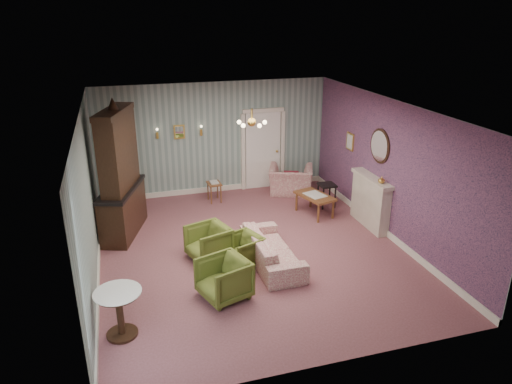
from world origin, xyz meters
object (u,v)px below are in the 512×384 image
object	(u,v)px
dresser	(119,170)
coffee_table	(314,205)
pedestal_table	(120,314)
wingback_chair	(291,176)
fireplace	(370,201)
side_table_black	(326,195)
olive_chair_a	(224,277)
sofa_chintz	(272,244)
olive_chair_b	(242,249)
olive_chair_c	(208,241)

from	to	relation	value
dresser	coffee_table	distance (m)	4.53
dresser	pedestal_table	xyz separation A→B (m)	(-0.18, -3.60, -1.06)
wingback_chair	fireplace	world-z (taller)	fireplace
coffee_table	pedestal_table	size ratio (longest dim) A/B	1.28
coffee_table	side_table_black	size ratio (longest dim) A/B	1.66
olive_chair_a	wingback_chair	distance (m)	5.10
sofa_chintz	wingback_chair	bearing A→B (deg)	-26.07
wingback_chair	side_table_black	distance (m)	1.25
sofa_chintz	dresser	size ratio (longest dim) A/B	0.68
sofa_chintz	coffee_table	distance (m)	2.55
olive_chair_a	pedestal_table	distance (m)	1.79
dresser	fireplace	bearing A→B (deg)	6.05
fireplace	pedestal_table	bearing A→B (deg)	-156.08
fireplace	pedestal_table	distance (m)	6.01
olive_chair_b	fireplace	size ratio (longest dim) A/B	0.48
wingback_chair	side_table_black	xyz separation A→B (m)	(0.52, -1.13, -0.19)
olive_chair_b	side_table_black	size ratio (longest dim) A/B	1.12
olive_chair_c	coffee_table	world-z (taller)	olive_chair_c
olive_chair_b	sofa_chintz	world-z (taller)	sofa_chintz
olive_chair_a	coffee_table	bearing A→B (deg)	115.81
olive_chair_a	sofa_chintz	xyz separation A→B (m)	(1.15, 0.90, -0.00)
side_table_black	wingback_chair	bearing A→B (deg)	114.83
olive_chair_a	olive_chair_b	size ratio (longest dim) A/B	1.17
olive_chair_b	coffee_table	size ratio (longest dim) A/B	0.68
olive_chair_b	sofa_chintz	bearing A→B (deg)	60.38
olive_chair_c	dresser	distance (m)	2.50
wingback_chair	coffee_table	distance (m)	1.50
olive_chair_a	pedestal_table	bearing A→B (deg)	-90.64
wingback_chair	pedestal_table	distance (m)	6.59
olive_chair_a	coffee_table	size ratio (longest dim) A/B	0.79
dresser	pedestal_table	distance (m)	3.76
fireplace	pedestal_table	world-z (taller)	fireplace
olive_chair_a	fireplace	size ratio (longest dim) A/B	0.55
olive_chair_c	fireplace	world-z (taller)	fireplace
olive_chair_c	side_table_black	world-z (taller)	olive_chair_c
wingback_chair	fireplace	xyz separation A→B (m)	(0.99, -2.39, 0.09)
olive_chair_b	wingback_chair	bearing A→B (deg)	125.31
wingback_chair	fireplace	bearing A→B (deg)	134.67
pedestal_table	olive_chair_b	bearing A→B (deg)	33.87
olive_chair_a	side_table_black	xyz separation A→B (m)	(3.31, 3.14, -0.09)
fireplace	coffee_table	bearing A→B (deg)	135.80
olive_chair_c	side_table_black	xyz separation A→B (m)	(3.30, 1.75, -0.08)
olive_chair_b	side_table_black	bearing A→B (deg)	107.56
fireplace	wingback_chair	bearing A→B (deg)	112.60
olive_chair_c	fireplace	xyz separation A→B (m)	(3.77, 0.48, 0.20)
olive_chair_b	olive_chair_c	distance (m)	0.71
coffee_table	side_table_black	distance (m)	0.58
dresser	side_table_black	world-z (taller)	dresser
side_table_black	pedestal_table	world-z (taller)	pedestal_table
olive_chair_a	dresser	distance (m)	3.57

